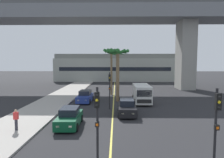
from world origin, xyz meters
The scene contains 14 objects.
sidewalk_left centered at (-8.00, 16.00, 0.07)m, with size 4.80×80.00×0.15m, color #9E9991.
lane_stripe_center centered at (0.00, 24.00, 0.00)m, with size 0.14×56.00×0.01m, color #DBCC4C.
bridge_overpass centered at (1.33, 38.08, 13.77)m, with size 72.48×8.00×17.36m.
pier_building_backdrop centered at (0.00, 55.36, 3.63)m, with size 32.52×8.04×7.38m.
car_queue_front centered at (1.43, 18.23, 0.72)m, with size 1.87×4.12×1.56m.
car_queue_second centered at (-3.57, 14.39, 0.72)m, with size 1.91×4.14×1.56m.
car_queue_third centered at (-3.78, 24.57, 0.72)m, with size 1.96×4.16×1.56m.
delivery_van centered at (3.67, 24.14, 1.29)m, with size 2.18×5.26×2.36m.
traffic_light_median_near centered at (-0.58, 7.33, 2.71)m, with size 0.24×0.37×4.20m.
traffic_light_right_far_corner centered at (4.96, 6.96, 2.71)m, with size 0.24×0.37×4.20m.
traffic_light_median_far centered at (-0.39, 20.48, 2.71)m, with size 0.24×0.37×4.20m.
palm_tree_near_median centered at (0.54, 25.36, 5.66)m, with size 3.16×3.16×7.14m.
palm_tree_mid_median centered at (-0.44, 30.71, 6.16)m, with size 2.62×2.70×7.51m.
pedestrian_near_crosswalk centered at (-7.33, 12.86, 1.00)m, with size 0.34×0.22×1.62m.
Camera 1 is at (0.32, -2.41, 5.43)m, focal length 33.03 mm.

